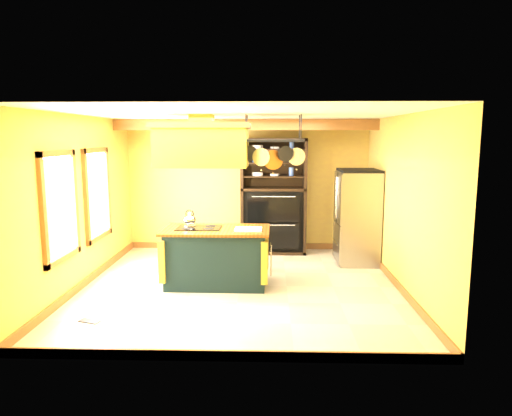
{
  "coord_description": "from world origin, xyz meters",
  "views": [
    {
      "loc": [
        0.46,
        -7.02,
        2.36
      ],
      "look_at": [
        0.24,
        0.3,
        1.22
      ],
      "focal_mm": 32.0,
      "sensor_mm": 36.0,
      "label": 1
    }
  ],
  "objects_px": {
    "kitchen_island": "(216,256)",
    "pot_rack": "(273,147)",
    "hutch": "(273,209)",
    "refrigerator": "(357,219)",
    "range_hood": "(202,144)"
  },
  "relations": [
    {
      "from": "kitchen_island",
      "to": "hutch",
      "type": "distance_m",
      "value": 2.41
    },
    {
      "from": "refrigerator",
      "to": "hutch",
      "type": "xyz_separation_m",
      "value": [
        -1.56,
        0.78,
        0.06
      ]
    },
    {
      "from": "pot_rack",
      "to": "refrigerator",
      "type": "bearing_deg",
      "value": 41.31
    },
    {
      "from": "pot_rack",
      "to": "refrigerator",
      "type": "xyz_separation_m",
      "value": [
        1.59,
        1.4,
        -1.36
      ]
    },
    {
      "from": "range_hood",
      "to": "refrigerator",
      "type": "height_order",
      "value": "range_hood"
    },
    {
      "from": "kitchen_island",
      "to": "hutch",
      "type": "relative_size",
      "value": 0.73
    },
    {
      "from": "kitchen_island",
      "to": "refrigerator",
      "type": "distance_m",
      "value": 2.89
    },
    {
      "from": "kitchen_island",
      "to": "range_hood",
      "type": "xyz_separation_m",
      "value": [
        -0.2,
        -0.0,
        1.79
      ]
    },
    {
      "from": "kitchen_island",
      "to": "pot_rack",
      "type": "height_order",
      "value": "pot_rack"
    },
    {
      "from": "range_hood",
      "to": "pot_rack",
      "type": "bearing_deg",
      "value": 0.54
    },
    {
      "from": "kitchen_island",
      "to": "hutch",
      "type": "xyz_separation_m",
      "value": [
        0.93,
        2.18,
        0.43
      ]
    },
    {
      "from": "pot_rack",
      "to": "hutch",
      "type": "relative_size",
      "value": 0.42
    },
    {
      "from": "kitchen_island",
      "to": "pot_rack",
      "type": "xyz_separation_m",
      "value": [
        0.91,
        0.01,
        1.73
      ]
    },
    {
      "from": "pot_rack",
      "to": "refrigerator",
      "type": "height_order",
      "value": "pot_rack"
    },
    {
      "from": "kitchen_island",
      "to": "pot_rack",
      "type": "relative_size",
      "value": 1.73
    }
  ]
}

